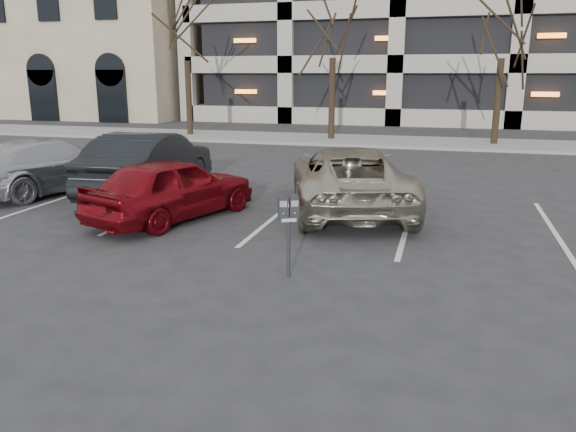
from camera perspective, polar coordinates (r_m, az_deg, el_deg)
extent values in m
plane|color=#28282B|center=(9.88, 3.04, -3.42)|extent=(140.00, 140.00, 0.00)
cube|color=gray|center=(25.45, 11.09, 7.41)|extent=(80.00, 4.00, 0.12)
cube|color=silver|center=(14.93, -22.01, 1.66)|extent=(0.10, 5.20, 0.00)
cube|color=silver|center=(13.42, -12.47, 1.05)|extent=(0.10, 5.20, 0.00)
cube|color=silver|center=(12.37, -0.93, 0.27)|extent=(0.10, 5.20, 0.00)
cube|color=silver|center=(11.90, 12.10, -0.63)|extent=(0.10, 5.20, 0.00)
cube|color=silver|center=(12.07, 25.47, -1.51)|extent=(0.10, 5.20, 0.00)
cube|color=tan|center=(49.58, -22.92, 18.47)|extent=(26.00, 16.00, 15.00)
cylinder|color=black|center=(27.95, -10.04, 11.61)|extent=(0.28, 0.28, 3.57)
cylinder|color=black|center=(25.72, 4.48, 11.66)|extent=(0.28, 0.28, 3.66)
cylinder|color=black|center=(25.30, 20.50, 10.70)|extent=(0.28, 0.28, 3.59)
cylinder|color=black|center=(8.46, 0.05, -3.29)|extent=(0.06, 0.06, 0.90)
cube|color=black|center=(8.33, 0.05, -0.21)|extent=(0.31, 0.22, 0.06)
cube|color=silver|center=(8.28, 0.11, -0.43)|extent=(0.20, 0.10, 0.05)
cube|color=gray|center=(8.20, -0.47, 1.22)|extent=(0.10, 0.05, 0.09)
cube|color=gray|center=(8.23, 0.70, 1.26)|extent=(0.10, 0.05, 0.09)
imported|color=#ADA693|center=(12.64, 6.21, 3.81)|extent=(3.75, 5.64, 1.44)
cube|color=#ED3C04|center=(11.71, 3.86, 6.60)|extent=(0.10, 0.20, 0.01)
imported|color=maroon|center=(12.04, -11.68, 2.82)|extent=(2.78, 4.23, 1.34)
imported|color=black|center=(14.63, -13.92, 5.20)|extent=(2.07, 4.94, 1.59)
imported|color=#B3B4BB|center=(15.83, -23.07, 4.77)|extent=(3.20, 5.12, 1.38)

